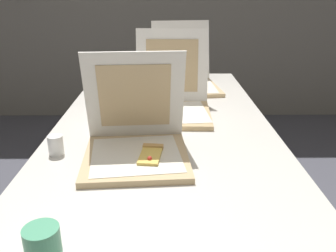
{
  "coord_description": "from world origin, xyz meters",
  "views": [
    {
      "loc": [
        0.01,
        -0.92,
        1.33
      ],
      "look_at": [
        0.02,
        0.41,
        0.81
      ],
      "focal_mm": 38.32,
      "sensor_mm": 36.0,
      "label": 1
    }
  ],
  "objects_px": {
    "pizza_box_middle": "(172,102)",
    "cup_printed_front": "(43,248)",
    "table": "(163,136)",
    "pizza_box_front": "(136,143)",
    "cup_white_far": "(121,96)",
    "cup_white_mid": "(99,118)",
    "pizza_box_back": "(185,79)",
    "cup_white_near_left": "(56,145)"
  },
  "relations": [
    {
      "from": "pizza_box_front",
      "to": "cup_white_mid",
      "type": "distance_m",
      "value": 0.38
    },
    {
      "from": "cup_white_mid",
      "to": "pizza_box_front",
      "type": "bearing_deg",
      "value": -59.13
    },
    {
      "from": "cup_white_far",
      "to": "cup_printed_front",
      "type": "height_order",
      "value": "cup_printed_front"
    },
    {
      "from": "pizza_box_back",
      "to": "cup_white_near_left",
      "type": "bearing_deg",
      "value": -127.3
    },
    {
      "from": "pizza_box_middle",
      "to": "cup_printed_front",
      "type": "relative_size",
      "value": 4.29
    },
    {
      "from": "pizza_box_front",
      "to": "table",
      "type": "bearing_deg",
      "value": 68.87
    },
    {
      "from": "table",
      "to": "cup_white_mid",
      "type": "xyz_separation_m",
      "value": [
        -0.29,
        0.01,
        0.08
      ]
    },
    {
      "from": "pizza_box_front",
      "to": "cup_printed_front",
      "type": "height_order",
      "value": "pizza_box_front"
    },
    {
      "from": "cup_white_far",
      "to": "cup_printed_front",
      "type": "distance_m",
      "value": 1.22
    },
    {
      "from": "pizza_box_back",
      "to": "cup_printed_front",
      "type": "relative_size",
      "value": 4.78
    },
    {
      "from": "pizza_box_front",
      "to": "cup_white_near_left",
      "type": "distance_m",
      "value": 0.3
    },
    {
      "from": "cup_white_far",
      "to": "cup_printed_front",
      "type": "xyz_separation_m",
      "value": [
        -0.03,
        -1.21,
        0.01
      ]
    },
    {
      "from": "pizza_box_front",
      "to": "cup_printed_front",
      "type": "xyz_separation_m",
      "value": [
        -0.16,
        -0.55,
        -0.0
      ]
    },
    {
      "from": "cup_white_mid",
      "to": "pizza_box_middle",
      "type": "bearing_deg",
      "value": 25.92
    },
    {
      "from": "pizza_box_middle",
      "to": "cup_printed_front",
      "type": "xyz_separation_m",
      "value": [
        -0.3,
        -1.03,
        -0.0
      ]
    },
    {
      "from": "pizza_box_middle",
      "to": "cup_white_mid",
      "type": "distance_m",
      "value": 0.37
    },
    {
      "from": "pizza_box_middle",
      "to": "cup_white_near_left",
      "type": "relative_size",
      "value": 6.02
    },
    {
      "from": "cup_printed_front",
      "to": "cup_white_near_left",
      "type": "bearing_deg",
      "value": 103.49
    },
    {
      "from": "cup_printed_front",
      "to": "pizza_box_front",
      "type": "bearing_deg",
      "value": 73.7
    },
    {
      "from": "cup_white_far",
      "to": "cup_white_mid",
      "type": "bearing_deg",
      "value": -99.86
    },
    {
      "from": "table",
      "to": "cup_printed_front",
      "type": "distance_m",
      "value": 0.9
    },
    {
      "from": "table",
      "to": "cup_white_mid",
      "type": "distance_m",
      "value": 0.3
    },
    {
      "from": "pizza_box_middle",
      "to": "cup_white_near_left",
      "type": "bearing_deg",
      "value": -132.01
    },
    {
      "from": "cup_white_mid",
      "to": "cup_printed_front",
      "type": "relative_size",
      "value": 0.71
    },
    {
      "from": "pizza_box_front",
      "to": "cup_white_mid",
      "type": "height_order",
      "value": "pizza_box_front"
    },
    {
      "from": "pizza_box_back",
      "to": "table",
      "type": "bearing_deg",
      "value": -109.34
    },
    {
      "from": "table",
      "to": "cup_white_near_left",
      "type": "distance_m",
      "value": 0.49
    },
    {
      "from": "table",
      "to": "pizza_box_front",
      "type": "relative_size",
      "value": 5.22
    },
    {
      "from": "pizza_box_back",
      "to": "cup_white_far",
      "type": "distance_m",
      "value": 0.46
    },
    {
      "from": "cup_white_mid",
      "to": "cup_printed_front",
      "type": "bearing_deg",
      "value": -87.9
    },
    {
      "from": "pizza_box_front",
      "to": "pizza_box_middle",
      "type": "distance_m",
      "value": 0.5
    },
    {
      "from": "cup_white_far",
      "to": "pizza_box_front",
      "type": "bearing_deg",
      "value": -78.62
    },
    {
      "from": "pizza_box_middle",
      "to": "cup_white_far",
      "type": "xyz_separation_m",
      "value": [
        -0.27,
        0.18,
        -0.02
      ]
    },
    {
      "from": "table",
      "to": "cup_printed_front",
      "type": "bearing_deg",
      "value": -106.57
    },
    {
      "from": "pizza_box_middle",
      "to": "table",
      "type": "bearing_deg",
      "value": -101.68
    },
    {
      "from": "pizza_box_middle",
      "to": "pizza_box_back",
      "type": "bearing_deg",
      "value": 80.62
    },
    {
      "from": "pizza_box_back",
      "to": "cup_white_mid",
      "type": "relative_size",
      "value": 6.7
    },
    {
      "from": "cup_printed_front",
      "to": "pizza_box_back",
      "type": "bearing_deg",
      "value": 75.52
    },
    {
      "from": "cup_printed_front",
      "to": "cup_white_far",
      "type": "bearing_deg",
      "value": 88.72
    },
    {
      "from": "pizza_box_front",
      "to": "pizza_box_middle",
      "type": "height_order",
      "value": "pizza_box_middle"
    },
    {
      "from": "cup_white_mid",
      "to": "cup_white_near_left",
      "type": "height_order",
      "value": "same"
    },
    {
      "from": "pizza_box_back",
      "to": "cup_white_far",
      "type": "bearing_deg",
      "value": -148.92
    }
  ]
}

